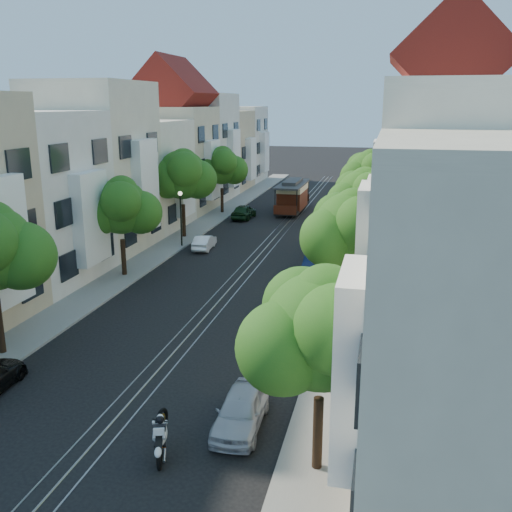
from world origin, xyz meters
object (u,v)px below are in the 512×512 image
Objects in this scene: parked_car_e_mid at (314,262)px; tree_e_b at (352,231)px; parked_car_e_near at (241,410)px; cable_car at (293,195)px; tree_e_a at (323,334)px; tree_w_c at (183,176)px; lamp_east at (318,302)px; lamp_west at (181,210)px; parked_car_w_mid at (204,242)px; tree_w_d at (222,167)px; tree_e_c at (363,198)px; parked_car_w_far at (244,212)px; tree_w_b at (121,208)px; parked_car_e_far at (323,245)px; sportbike_rider at (160,435)px; tree_e_d at (370,174)px.

tree_e_b is at bearing -72.52° from parked_car_e_mid.
parked_car_e_near is (-2.86, -10.22, -4.10)m from tree_e_b.
tree_e_a is at bearing -78.32° from cable_car.
lamp_east is at bearing -57.35° from tree_w_c.
lamp_west is 2.99m from parked_car_w_mid.
tree_e_b is at bearing -43.85° from lamp_west.
tree_w_c is 3.81m from lamp_west.
tree_w_d is at bearing 105.56° from parked_car_e_near.
tree_e_c is 20.07m from cable_car.
parked_car_w_far is at bearing -38.98° from tree_w_d.
tree_e_b is at bearing -74.12° from cable_car.
tree_e_a is 1.70× the size of parked_car_e_mid.
parked_car_e_far is at bearing 37.52° from tree_w_b.
sportbike_rider is (8.69, -25.39, -2.10)m from lamp_west.
tree_e_b is 1.79× the size of parked_car_e_near.
lamp_west is 1.13× the size of parked_car_e_mid.
parked_car_w_mid is (2.74, -14.24, -4.05)m from tree_w_d.
tree_w_d is 1.57× the size of lamp_east.
tree_e_d is at bearing 90.00° from tree_e_a.
lamp_west is at bearing 82.85° from parked_car_w_far.
tree_e_b is 15.25m from tree_w_b.
lamp_east reaches higher than parked_car_w_far.
tree_w_b is 1.55× the size of parked_car_w_far.
tree_e_c is 1.77× the size of parked_car_e_mid.
tree_e_a is 6.10m from sportbike_rider.
tree_w_c reaches higher than parked_car_e_near.
tree_w_b is 20.31m from parked_car_w_far.
tree_e_b is 18.90m from lamp_west.
tree_w_c is 1.71× the size of lamp_east.
tree_w_b is at bearing 125.50° from parked_car_e_near.
tree_e_d is 1.86× the size of parked_car_e_mid.
cable_car is (-7.76, 41.29, -2.65)m from tree_e_a.
tree_e_c is 16.10m from lamp_east.
tree_e_a is 27.64m from parked_car_w_mid.
tree_w_b is (-14.40, -17.00, -0.47)m from tree_e_d.
parked_car_w_far is (-3.90, -4.51, -1.06)m from cable_car.
tree_e_b reaches higher than parked_car_w_mid.
tree_w_c reaches higher than parked_car_w_mid.
sportbike_rider is at bearing -76.39° from tree_w_d.
tree_e_d is at bearing -19.15° from tree_w_d.
tree_e_c is 5.72m from parked_car_e_far.
tree_w_c is at bearing -115.51° from cable_car.
lamp_west is 1.25× the size of parked_car_w_mid.
tree_w_c is at bearing 90.62° from sportbike_rider.
parked_car_w_far is at bearing 102.44° from parked_car_e_near.
tree_e_d is 12.70m from parked_car_w_far.
tree_e_c is 18.47m from parked_car_w_far.
parked_car_e_far is (2.01, 26.23, -0.19)m from sportbike_rider.
cable_car reaches higher than parked_car_w_far.
parked_car_e_near is 0.92× the size of parked_car_w_far.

